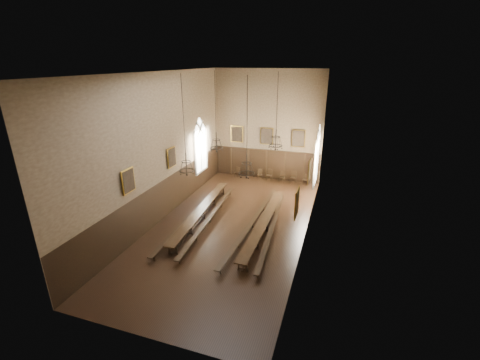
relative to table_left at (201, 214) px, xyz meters
The scene contains 32 objects.
floor 2.14m from the table_left, ahead, with size 9.00×18.00×0.02m, color black.
ceiling 8.91m from the table_left, ahead, with size 9.00×18.00×0.02m, color black.
wall_back 9.93m from the table_left, 76.56° to the left, with size 9.00×0.02×9.00m, color #856E51.
wall_front 10.35m from the table_left, 77.23° to the right, with size 9.00×0.02×9.00m, color #856E51.
wall_left 4.80m from the table_left, behind, with size 0.02×18.00×9.00m, color #856E51.
wall_right 7.80m from the table_left, ahead, with size 0.02×18.00×9.00m, color #856E51.
wainscot_panelling 2.29m from the table_left, ahead, with size 9.00×18.00×2.50m, color black, non-canonical shape.
table_left is the anchor object (origin of this frame).
table_right 4.18m from the table_left, ahead, with size 0.65×9.05×0.71m.
bench_left_outer 0.59m from the table_left, 141.06° to the right, with size 0.54×9.98×0.45m.
bench_left_inner 0.77m from the table_left, 20.36° to the right, with size 0.90×9.82×0.44m.
bench_right_inner 3.44m from the table_left, ahead, with size 0.78×10.53×0.47m.
bench_right_outer 4.70m from the table_left, ahead, with size 0.92×9.41×0.42m.
chair_1 8.25m from the table_left, 92.42° to the left, with size 0.47×0.47×0.86m.
chair_3 8.42m from the table_left, 78.26° to the left, with size 0.49×0.49×0.89m.
chair_4 8.63m from the table_left, 73.17° to the left, with size 0.46×0.46×0.95m.
chair_5 8.99m from the table_left, 66.46° to the left, with size 0.48×0.48×0.91m.
chair_6 9.45m from the table_left, 61.26° to the left, with size 0.46×0.46×1.01m.
chair_7 9.93m from the table_left, 56.17° to the left, with size 0.46×0.46×0.86m.
chandelier_back_left 4.68m from the table_left, 80.79° to the left, with size 0.84×0.84×4.92m.
chandelier_back_right 6.59m from the table_left, 22.41° to the left, with size 0.83×0.83×4.39m.
chandelier_front_left 4.78m from the table_left, 79.85° to the right, with size 0.79×0.79×5.03m.
chandelier_front_right 6.69m from the table_left, 37.26° to the right, with size 0.77×0.77×4.59m.
portrait_back_0 9.28m from the table_left, 93.34° to the left, with size 1.10×0.12×1.40m.
portrait_back_1 9.50m from the table_left, 76.37° to the left, with size 1.10×0.12×1.40m.
portrait_back_2 10.39m from the table_left, 61.48° to the left, with size 1.10×0.12×1.40m.
portrait_left_0 4.12m from the table_left, 161.54° to the left, with size 0.12×1.00×1.30m.
portrait_left_1 5.51m from the table_left, 121.43° to the right, with size 0.12×1.00×1.30m.
portrait_right_0 7.33m from the table_left, ahead, with size 0.12×1.00×1.30m.
portrait_right_1 8.19m from the table_left, 29.99° to the right, with size 0.12×1.00×1.30m.
window_right 8.92m from the table_left, 38.88° to the left, with size 0.20×2.20×4.60m, color white, non-canonical shape.
window_left 6.51m from the table_left, 113.92° to the left, with size 0.20×2.20×4.60m, color white, non-canonical shape.
Camera 1 is at (5.99, -16.49, 9.60)m, focal length 24.00 mm.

